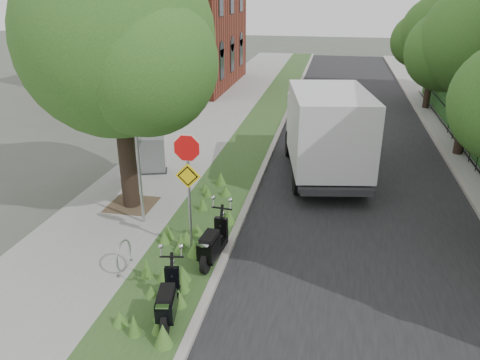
% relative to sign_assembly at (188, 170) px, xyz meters
% --- Properties ---
extents(ground, '(120.00, 120.00, 0.00)m').
position_rel_sign_assembly_xyz_m(ground, '(1.40, -0.58, -2.33)').
color(ground, '#4C5147').
rests_on(ground, ground).
extents(sidewalk_near, '(3.50, 60.00, 0.12)m').
position_rel_sign_assembly_xyz_m(sidewalk_near, '(-2.85, 9.42, -2.27)').
color(sidewalk_near, gray).
rests_on(sidewalk_near, ground).
extents(verge, '(2.00, 60.00, 0.12)m').
position_rel_sign_assembly_xyz_m(verge, '(-0.10, 9.42, -2.27)').
color(verge, '#2B481E').
rests_on(verge, ground).
extents(kerb_near, '(0.20, 60.00, 0.13)m').
position_rel_sign_assembly_xyz_m(kerb_near, '(0.90, 9.42, -2.26)').
color(kerb_near, '#9E9991').
rests_on(kerb_near, ground).
extents(road, '(7.00, 60.00, 0.01)m').
position_rel_sign_assembly_xyz_m(road, '(4.40, 9.42, -2.32)').
color(road, black).
rests_on(road, ground).
extents(kerb_far, '(0.20, 60.00, 0.13)m').
position_rel_sign_assembly_xyz_m(kerb_far, '(7.90, 9.42, -2.26)').
color(kerb_far, '#9E9991').
rests_on(kerb_far, ground).
extents(street_tree_main, '(6.21, 5.54, 7.66)m').
position_rel_sign_assembly_xyz_m(street_tree_main, '(-2.68, 2.28, 2.48)').
color(street_tree_main, black).
rests_on(street_tree_main, ground).
extents(bare_post, '(0.08, 0.08, 4.00)m').
position_rel_sign_assembly_xyz_m(bare_post, '(-1.80, 1.22, -0.21)').
color(bare_post, '#A5A8AD').
rests_on(bare_post, ground).
extents(bike_hoop, '(0.06, 0.78, 0.77)m').
position_rel_sign_assembly_xyz_m(bike_hoop, '(-1.30, -1.18, -1.83)').
color(bike_hoop, '#A5A8AD').
rests_on(bike_hoop, ground).
extents(sign_assembly, '(0.94, 0.08, 3.22)m').
position_rel_sign_assembly_xyz_m(sign_assembly, '(0.00, 0.00, 0.00)').
color(sign_assembly, '#A5A8AD').
rests_on(sign_assembly, ground).
extents(fence_far, '(0.04, 24.00, 1.00)m').
position_rel_sign_assembly_xyz_m(fence_far, '(8.60, 9.42, -1.66)').
color(fence_far, black).
rests_on(fence_far, ground).
extents(brick_building, '(9.40, 10.40, 8.30)m').
position_rel_sign_assembly_xyz_m(brick_building, '(-8.10, 21.42, 1.88)').
color(brick_building, maroon).
rests_on(brick_building, ground).
extents(far_tree_b, '(4.83, 4.31, 6.56)m').
position_rel_sign_assembly_xyz_m(far_tree_b, '(8.34, 9.46, 2.04)').
color(far_tree_b, black).
rests_on(far_tree_b, ground).
extents(far_tree_c, '(4.37, 3.89, 5.93)m').
position_rel_sign_assembly_xyz_m(far_tree_c, '(8.34, 17.46, 1.63)').
color(far_tree_c, black).
rests_on(far_tree_c, ground).
extents(scooter_near, '(0.48, 1.82, 0.87)m').
position_rel_sign_assembly_xyz_m(scooter_near, '(0.68, -0.49, -1.79)').
color(scooter_near, black).
rests_on(scooter_near, ground).
extents(scooter_far, '(0.55, 1.68, 0.81)m').
position_rel_sign_assembly_xyz_m(scooter_far, '(0.36, -2.74, -1.82)').
color(scooter_far, black).
rests_on(scooter_far, ground).
extents(box_truck, '(3.35, 6.34, 2.73)m').
position_rel_sign_assembly_xyz_m(box_truck, '(3.11, 6.19, -0.55)').
color(box_truck, '#262628').
rests_on(box_truck, ground).
extents(utility_cabinet, '(1.12, 0.91, 1.29)m').
position_rel_sign_assembly_xyz_m(utility_cabinet, '(-2.97, 5.02, -1.59)').
color(utility_cabinet, '#262628').
rests_on(utility_cabinet, ground).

